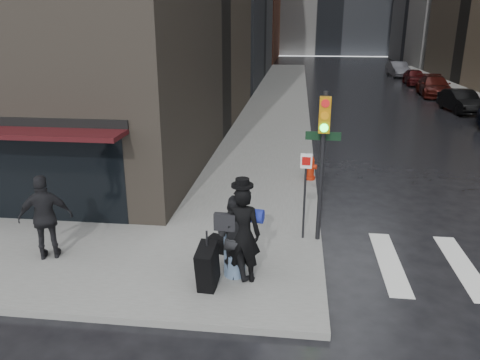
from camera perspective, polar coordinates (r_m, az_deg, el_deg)
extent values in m
plane|color=black|center=(10.33, -1.09, -11.48)|extent=(140.00, 140.00, 0.00)
cube|color=slate|center=(36.23, 4.96, 10.45)|extent=(4.00, 50.00, 0.15)
cube|color=slate|center=(38.21, 25.90, 9.11)|extent=(3.00, 50.00, 0.15)
cube|color=silver|center=(11.34, 17.71, -9.49)|extent=(0.50, 3.00, 0.01)
cube|color=silver|center=(11.76, 25.48, -9.45)|extent=(0.50, 3.00, 0.01)
imported|color=black|center=(9.41, 0.28, -6.63)|extent=(0.77, 0.53, 2.03)
cylinder|color=black|center=(9.01, 0.29, -0.67)|extent=(0.43, 0.43, 0.05)
cylinder|color=black|center=(8.99, 0.29, -0.31)|extent=(0.27, 0.27, 0.16)
cube|color=black|center=(9.30, -1.85, -5.13)|extent=(0.44, 0.16, 0.35)
cube|color=black|center=(9.36, -3.99, -10.54)|extent=(0.39, 0.81, 1.03)
cylinder|color=black|center=(9.11, -4.07, -7.56)|extent=(0.04, 0.04, 0.47)
imported|color=black|center=(9.62, -0.66, -6.87)|extent=(1.03, 0.92, 1.77)
cube|color=black|center=(10.09, -2.32, -7.85)|extent=(0.60, 0.44, 0.33)
cylinder|color=navy|center=(9.41, 1.27, -4.33)|extent=(0.57, 0.36, 0.28)
imported|color=black|center=(11.15, -22.60, -4.23)|extent=(1.23, 0.84, 1.94)
cylinder|color=black|center=(11.07, 9.90, 1.36)|extent=(0.11, 0.11, 3.60)
cube|color=#B6750C|center=(10.56, 10.29, 7.81)|extent=(0.26, 0.17, 0.81)
cylinder|color=red|center=(10.43, 10.38, 9.17)|extent=(0.18, 0.05, 0.18)
cylinder|color=orange|center=(10.48, 10.29, 7.72)|extent=(0.18, 0.05, 0.18)
cylinder|color=#19E533|center=(10.53, 10.21, 6.28)|extent=(0.18, 0.05, 0.18)
cylinder|color=black|center=(11.30, 7.88, -2.03)|extent=(0.05, 0.05, 2.16)
cube|color=white|center=(10.99, 8.08, 2.31)|extent=(0.27, 0.03, 0.36)
cube|color=black|center=(10.95, 10.10, 5.30)|extent=(0.81, 0.06, 0.20)
cylinder|color=#9A1E09|center=(16.00, 8.50, 0.31)|extent=(0.36, 0.36, 0.11)
cylinder|color=#9A1E09|center=(15.92, 8.54, 1.26)|extent=(0.27, 0.27, 0.67)
sphere|color=#9A1E09|center=(15.82, 8.61, 2.50)|extent=(0.25, 0.25, 0.25)
cylinder|color=#9A1E09|center=(15.89, 8.56, 1.64)|extent=(0.47, 0.25, 0.16)
imported|color=black|center=(31.70, 25.35, 8.69)|extent=(1.84, 4.21, 1.35)
imported|color=#3C0F0C|center=(38.11, 22.59, 10.52)|extent=(2.37, 5.13, 1.45)
imported|color=#3B0B0D|center=(44.60, 20.50, 11.69)|extent=(1.79, 4.06, 1.36)
imported|color=#45454A|center=(51.09, 18.69, 12.68)|extent=(1.81, 4.52, 1.46)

